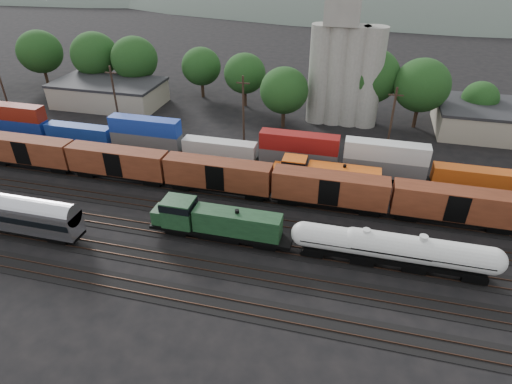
% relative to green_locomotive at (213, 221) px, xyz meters
% --- Properties ---
extents(ground, '(600.00, 600.00, 0.00)m').
position_rel_green_locomotive_xyz_m(ground, '(8.21, 5.00, -2.61)').
color(ground, black).
extents(tracks, '(180.00, 33.20, 0.20)m').
position_rel_green_locomotive_xyz_m(tracks, '(8.21, 5.00, -2.56)').
color(tracks, black).
rests_on(tracks, ground).
extents(green_locomotive, '(17.31, 3.05, 4.58)m').
position_rel_green_locomotive_xyz_m(green_locomotive, '(0.00, 0.00, 0.00)').
color(green_locomotive, black).
rests_on(green_locomotive, ground).
extents(tank_car_a, '(16.33, 2.92, 4.28)m').
position_rel_green_locomotive_xyz_m(tank_car_a, '(17.57, 0.00, -0.06)').
color(tank_car_a, silver).
rests_on(tank_car_a, ground).
extents(tank_car_b, '(17.11, 3.06, 4.48)m').
position_rel_green_locomotive_xyz_m(tank_car_b, '(23.40, 0.00, 0.05)').
color(tank_car_b, silver).
rests_on(tank_car_b, ground).
extents(orange_locomotive, '(16.72, 2.79, 4.18)m').
position_rel_green_locomotive_xyz_m(orange_locomotive, '(11.33, 15.00, -0.21)').
color(orange_locomotive, black).
rests_on(orange_locomotive, ground).
extents(boxcar_string, '(122.80, 2.90, 4.20)m').
position_rel_green_locomotive_xyz_m(boxcar_string, '(-10.39, 10.00, 0.51)').
color(boxcar_string, black).
rests_on(boxcar_string, ground).
extents(container_wall, '(164.08, 2.60, 5.80)m').
position_rel_green_locomotive_xyz_m(container_wall, '(-4.81, 20.00, -0.01)').
color(container_wall, black).
rests_on(container_wall, ground).
extents(grain_silo, '(13.40, 5.00, 29.00)m').
position_rel_green_locomotive_xyz_m(grain_silo, '(11.50, 41.00, 8.65)').
color(grain_silo, gray).
rests_on(grain_silo, ground).
extents(industrial_sheds, '(119.38, 17.26, 5.10)m').
position_rel_green_locomotive_xyz_m(industrial_sheds, '(14.84, 40.25, -0.05)').
color(industrial_sheds, '#9E937F').
rests_on(industrial_sheds, ground).
extents(tree_band, '(161.16, 21.18, 13.66)m').
position_rel_green_locomotive_xyz_m(tree_band, '(0.26, 44.11, 4.95)').
color(tree_band, black).
rests_on(tree_band, ground).
extents(utility_poles, '(122.20, 0.36, 12.00)m').
position_rel_green_locomotive_xyz_m(utility_poles, '(8.21, 27.00, 3.60)').
color(utility_poles, black).
rests_on(utility_poles, ground).
extents(distant_hills, '(860.00, 286.00, 130.00)m').
position_rel_green_locomotive_xyz_m(distant_hills, '(32.13, 265.00, -23.17)').
color(distant_hills, '#59665B').
rests_on(distant_hills, ground).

